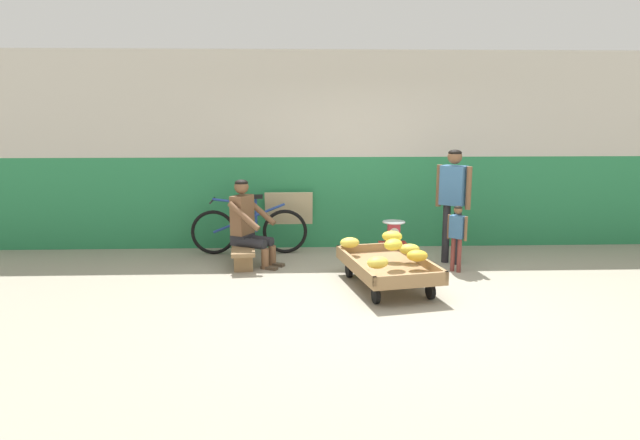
{
  "coord_description": "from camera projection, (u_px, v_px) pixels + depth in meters",
  "views": [
    {
      "loc": [
        -0.93,
        -5.92,
        2.04
      ],
      "look_at": [
        -0.67,
        0.76,
        0.75
      ],
      "focal_mm": 32.18,
      "sensor_mm": 36.0,
      "label": 1
    }
  ],
  "objects": [
    {
      "name": "banana_pile",
      "position": [
        390.0,
        248.0,
        6.62
      ],
      "size": [
        0.95,
        1.18,
        0.26
      ],
      "color": "yellow",
      "rests_on": "banana_cart"
    },
    {
      "name": "back_wall",
      "position": [
        360.0,
        151.0,
        8.55
      ],
      "size": [
        16.0,
        0.3,
        2.88
      ],
      "color": "#287F4C",
      "rests_on": "ground"
    },
    {
      "name": "vendor_seated",
      "position": [
        248.0,
        223.0,
        7.58
      ],
      "size": [
        0.74,
        0.64,
        1.14
      ],
      "color": "brown",
      "rests_on": "ground"
    },
    {
      "name": "bicycle_near_left",
      "position": [
        249.0,
        230.0,
        8.19
      ],
      "size": [
        1.66,
        0.48,
        0.86
      ],
      "color": "black",
      "rests_on": "ground"
    },
    {
      "name": "customer_adult",
      "position": [
        453.0,
        193.0,
        7.57
      ],
      "size": [
        0.4,
        0.36,
        1.53
      ],
      "color": "#232328",
      "rests_on": "ground"
    },
    {
      "name": "plastic_crate",
      "position": [
        393.0,
        254.0,
        7.63
      ],
      "size": [
        0.36,
        0.28,
        0.3
      ],
      "color": "red",
      "rests_on": "ground"
    },
    {
      "name": "customer_child",
      "position": [
        457.0,
        231.0,
        7.25
      ],
      "size": [
        0.21,
        0.2,
        0.86
      ],
      "color": "brown",
      "rests_on": "ground"
    },
    {
      "name": "sign_board",
      "position": [
        289.0,
        220.0,
        8.54
      ],
      "size": [
        0.7,
        0.3,
        0.86
      ],
      "color": "#C6B289",
      "rests_on": "ground"
    },
    {
      "name": "low_bench",
      "position": [
        243.0,
        249.0,
        7.69
      ],
      "size": [
        0.41,
        1.12,
        0.27
      ],
      "color": "olive",
      "rests_on": "ground"
    },
    {
      "name": "ground_plane",
      "position": [
        384.0,
        300.0,
        6.23
      ],
      "size": [
        80.0,
        80.0,
        0.0
      ],
      "primitive_type": "plane",
      "color": "gray"
    },
    {
      "name": "weighing_scale",
      "position": [
        394.0,
        232.0,
        7.57
      ],
      "size": [
        0.3,
        0.3,
        0.29
      ],
      "color": "#28282D",
      "rests_on": "plastic_crate"
    },
    {
      "name": "banana_cart",
      "position": [
        387.0,
        267.0,
        6.65
      ],
      "size": [
        1.11,
        1.58,
        0.36
      ],
      "color": "#99754C",
      "rests_on": "ground"
    }
  ]
}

